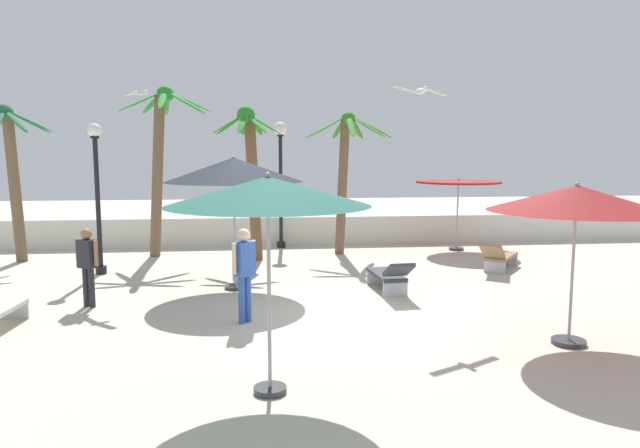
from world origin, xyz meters
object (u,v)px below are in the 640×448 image
object	(u,v)px
patio_umbrella_3	(234,170)
seagull_1	(140,93)
palm_tree_3	(160,149)
palm_tree_2	(251,165)
lounge_chair_2	(390,274)
guest_1	(87,260)
patio_umbrella_1	(268,193)
patio_umbrella_2	(576,199)
palm_tree_1	(345,162)
seagull_0	(421,91)
lounge_chair_0	(499,256)
lamp_post_1	(97,185)
palm_tree_0	(11,161)
lamp_post_0	(281,163)
patio_umbrella_4	(458,185)
guest_0	(244,266)

from	to	relation	value
patio_umbrella_3	seagull_1	bearing A→B (deg)	154.17
palm_tree_3	palm_tree_2	bearing A→B (deg)	-18.65
lounge_chair_2	palm_tree_2	bearing A→B (deg)	125.85
guest_1	patio_umbrella_1	bearing A→B (deg)	-52.54
patio_umbrella_2	palm_tree_2	world-z (taller)	palm_tree_2
palm_tree_1	seagull_0	distance (m)	6.39
palm_tree_2	patio_umbrella_1	bearing A→B (deg)	-88.20
palm_tree_2	palm_tree_3	distance (m)	2.85
lounge_chair_0	guest_1	distance (m)	10.13
lamp_post_1	palm_tree_0	bearing A→B (deg)	144.87
palm_tree_2	lamp_post_0	distance (m)	2.25
patio_umbrella_4	lounge_chair_2	distance (m)	6.49
palm_tree_2	palm_tree_1	bearing A→B (deg)	14.24
lounge_chair_2	seagull_0	size ratio (longest dim) A/B	1.51
patio_umbrella_3	palm_tree_3	distance (m)	5.06
patio_umbrella_3	patio_umbrella_4	distance (m)	8.26
seagull_1	guest_1	bearing A→B (deg)	-107.23
lamp_post_1	seagull_0	size ratio (longest dim) A/B	3.05
guest_1	seagull_1	size ratio (longest dim) A/B	1.95
lounge_chair_0	guest_0	bearing A→B (deg)	-148.70
lounge_chair_0	lounge_chair_2	world-z (taller)	lounge_chair_0
palm_tree_0	palm_tree_3	world-z (taller)	palm_tree_3
patio_umbrella_3	guest_0	distance (m)	3.19
patio_umbrella_4	seagull_0	xyz separation A→B (m)	(-3.12, -6.44, 2.24)
palm_tree_1	lamp_post_0	size ratio (longest dim) A/B	1.06
palm_tree_2	guest_0	bearing A→B (deg)	-90.79
lounge_chair_0	guest_0	size ratio (longest dim) A/B	1.04
palm_tree_1	lounge_chair_0	bearing A→B (deg)	-38.97
patio_umbrella_3	guest_1	xyz separation A→B (m)	(-2.91, -1.27, -1.75)
palm_tree_1	lamp_post_1	xyz separation A→B (m)	(-6.70, -2.26, -0.50)
palm_tree_1	palm_tree_2	xyz separation A→B (m)	(-2.83, -0.72, -0.05)
palm_tree_0	lounge_chair_0	size ratio (longest dim) A/B	2.46
palm_tree_3	lamp_post_1	bearing A→B (deg)	-116.37
palm_tree_2	guest_1	size ratio (longest dim) A/B	2.76
palm_tree_3	lounge_chair_0	size ratio (longest dim) A/B	2.79
palm_tree_1	palm_tree_3	xyz separation A→B (m)	(-5.50, 0.18, 0.41)
palm_tree_0	palm_tree_3	bearing A→B (deg)	6.28
lounge_chair_2	seagull_1	size ratio (longest dim) A/B	2.30
patio_umbrella_2	palm_tree_3	world-z (taller)	palm_tree_3
lounge_chair_0	guest_0	distance (m)	7.77
palm_tree_2	seagull_1	distance (m)	3.98
guest_0	seagull_1	xyz separation A→B (m)	(-2.45, 3.77, 3.45)
patio_umbrella_3	guest_1	distance (m)	3.62
palm_tree_0	patio_umbrella_4	bearing A→B (deg)	2.23
guest_1	guest_0	bearing A→B (deg)	-24.55
palm_tree_2	patio_umbrella_3	bearing A→B (deg)	-95.62
patio_umbrella_2	lamp_post_1	distance (m)	11.21
palm_tree_1	palm_tree_3	world-z (taller)	palm_tree_3
patio_umbrella_2	palm_tree_3	xyz separation A→B (m)	(-7.88, 8.99, 0.84)
guest_0	guest_1	size ratio (longest dim) A/B	1.09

